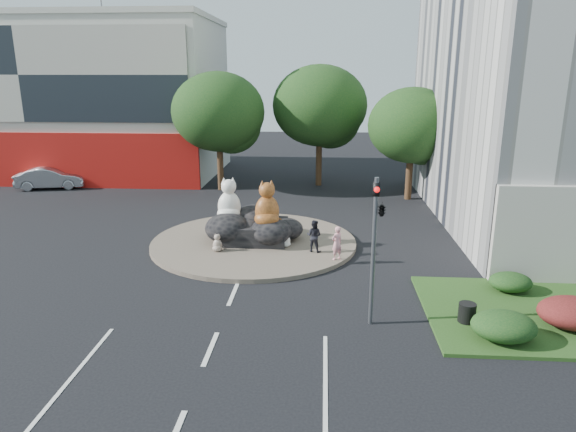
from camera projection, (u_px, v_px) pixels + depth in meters
name	position (u px, v px, depth m)	size (l,w,h in m)	color
ground	(211.00, 349.00, 15.65)	(120.00, 120.00, 0.00)	black
roundabout_island	(254.00, 242.00, 25.23)	(10.00, 10.00, 0.20)	brown
rock_plinth	(254.00, 231.00, 25.08)	(3.20, 2.60, 0.90)	black
shophouse_block	(64.00, 97.00, 42.00)	(25.20, 12.30, 17.40)	beige
grass_verge	(572.00, 315.00, 17.71)	(10.00, 6.00, 0.12)	#234517
tree_left	(220.00, 116.00, 35.70)	(6.46, 6.46, 8.27)	#382314
tree_mid	(321.00, 110.00, 37.07)	(6.84, 6.84, 8.76)	#382314
tree_right	(413.00, 129.00, 33.07)	(5.70, 5.70, 7.30)	#382314
hedge_near_green	(504.00, 326.00, 15.85)	(2.00, 1.60, 0.90)	#103414
hedge_red	(572.00, 313.00, 16.64)	(2.20, 1.76, 0.99)	#451512
hedge_back_green	(510.00, 282.00, 19.43)	(1.60, 1.28, 0.72)	#103414
traffic_light	(378.00, 220.00, 16.25)	(0.44, 1.24, 5.00)	#595B60
street_lamp	(552.00, 162.00, 21.25)	(2.34, 0.22, 8.06)	#595B60
cat_white	(229.00, 199.00, 25.08)	(1.30, 1.12, 2.16)	white
cat_tabby	(267.00, 203.00, 24.16)	(1.33, 1.15, 2.21)	#C9682A
kitten_calico	(217.00, 242.00, 23.57)	(0.51, 0.44, 0.84)	silver
kitten_white	(286.00, 238.00, 24.17)	(0.51, 0.44, 0.85)	silver
pedestrian_pink	(337.00, 243.00, 22.40)	(0.55, 0.36, 1.51)	pink
pedestrian_dark	(314.00, 236.00, 23.41)	(0.73, 0.57, 1.50)	black
parked_car	(51.00, 178.00, 37.16)	(1.64, 4.71, 1.55)	#9B9DA3
litter_bin	(467.00, 313.00, 17.03)	(0.57, 0.57, 0.65)	black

